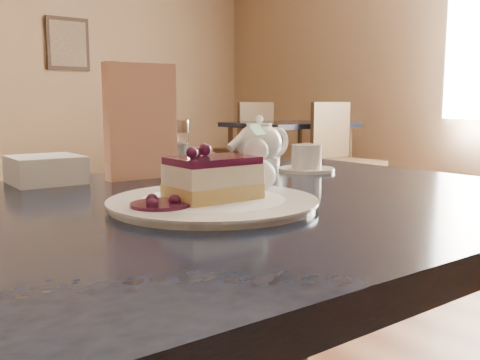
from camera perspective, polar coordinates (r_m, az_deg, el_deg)
main_table at (r=0.89m, az=-4.85°, el=-7.76°), size 1.31×0.88×0.82m
dessert_plate at (r=0.82m, az=-2.91°, el=-2.47°), size 0.31×0.31×0.01m
cheesecake_slice at (r=0.82m, az=-2.93°, el=0.17°), size 0.13×0.09×0.07m
whipped_cream at (r=0.88m, az=1.70°, el=0.52°), size 0.07×0.07×0.06m
berry_sauce at (r=0.77m, az=-8.44°, el=-2.62°), size 0.09×0.09×0.01m
tea_set at (r=1.36m, az=2.96°, el=3.49°), size 0.18×0.30×0.11m
menu_card at (r=1.14m, az=-10.53°, el=6.15°), size 0.15×0.03×0.24m
sugar_shaker at (r=1.23m, az=-6.93°, el=3.63°), size 0.07×0.07×0.12m
napkin_stack at (r=1.13m, az=-20.02°, el=1.06°), size 0.13×0.13×0.05m
bg_table_far_right at (r=5.16m, az=5.27°, el=-1.93°), size 1.08×1.94×1.29m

